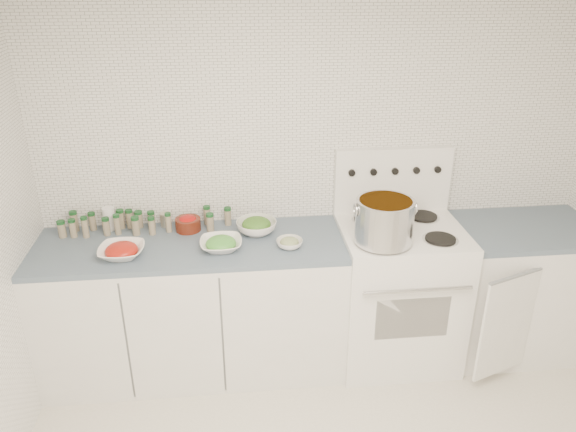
# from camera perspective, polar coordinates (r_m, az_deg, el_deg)

# --- Properties ---
(room_walls) EXTENTS (3.54, 3.04, 2.52)m
(room_walls) POSITION_cam_1_polar(r_m,az_deg,el_deg) (2.11, 9.66, -0.78)
(room_walls) COLOR white
(room_walls) RESTS_ON ground
(counter_left) EXTENTS (1.85, 0.62, 0.90)m
(counter_left) POSITION_cam_1_polar(r_m,az_deg,el_deg) (3.64, -9.46, -9.05)
(counter_left) COLOR white
(counter_left) RESTS_ON ground
(stove) EXTENTS (0.76, 0.70, 1.36)m
(stove) POSITION_cam_1_polar(r_m,az_deg,el_deg) (3.74, 10.98, -7.28)
(stove) COLOR white
(stove) RESTS_ON ground
(counter_right) EXTENTS (0.89, 0.77, 0.90)m
(counter_right) POSITION_cam_1_polar(r_m,az_deg,el_deg) (4.07, 22.16, -6.77)
(counter_right) COLOR white
(counter_right) RESTS_ON ground
(stock_pot) EXTENTS (0.36, 0.34, 0.26)m
(stock_pot) POSITION_cam_1_polar(r_m,az_deg,el_deg) (3.27, 9.76, -0.33)
(stock_pot) COLOR silver
(stock_pot) RESTS_ON stove
(bowl_tomato) EXTENTS (0.27, 0.27, 0.09)m
(bowl_tomato) POSITION_cam_1_polar(r_m,az_deg,el_deg) (3.34, -16.55, -3.40)
(bowl_tomato) COLOR white
(bowl_tomato) RESTS_ON counter_left
(bowl_snowpea) EXTENTS (0.25, 0.25, 0.08)m
(bowl_snowpea) POSITION_cam_1_polar(r_m,az_deg,el_deg) (3.30, -6.82, -2.82)
(bowl_snowpea) COLOR white
(bowl_snowpea) RESTS_ON counter_left
(bowl_broccoli) EXTENTS (0.28, 0.28, 0.10)m
(bowl_broccoli) POSITION_cam_1_polar(r_m,az_deg,el_deg) (3.48, -3.22, -1.00)
(bowl_broccoli) COLOR white
(bowl_broccoli) RESTS_ON counter_left
(bowl_zucchini) EXTENTS (0.17, 0.17, 0.06)m
(bowl_zucchini) POSITION_cam_1_polar(r_m,az_deg,el_deg) (3.30, 0.15, -2.75)
(bowl_zucchini) COLOR white
(bowl_zucchini) RESTS_ON counter_left
(bowl_pepper) EXTENTS (0.16, 0.16, 0.10)m
(bowl_pepper) POSITION_cam_1_polar(r_m,az_deg,el_deg) (3.56, -10.13, -0.71)
(bowl_pepper) COLOR #521B0E
(bowl_pepper) RESTS_ON counter_left
(salt_canister) EXTENTS (0.08, 0.08, 0.15)m
(salt_canister) POSITION_cam_1_polar(r_m,az_deg,el_deg) (3.67, -17.70, -0.26)
(salt_canister) COLOR white
(salt_canister) RESTS_ON counter_left
(tin_can) EXTENTS (0.07, 0.07, 0.09)m
(tin_can) POSITION_cam_1_polar(r_m,az_deg,el_deg) (3.64, -12.32, -0.35)
(tin_can) COLOR #B1A896
(tin_can) RESTS_ON counter_left
(spice_cluster) EXTENTS (1.05, 0.16, 0.14)m
(spice_cluster) POSITION_cam_1_polar(r_m,az_deg,el_deg) (3.61, -15.53, -0.61)
(spice_cluster) COLOR gray
(spice_cluster) RESTS_ON counter_left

